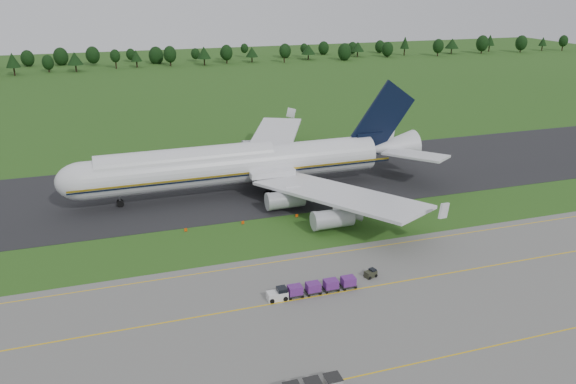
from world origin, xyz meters
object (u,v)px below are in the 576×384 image
object	(u,v)px
aircraft	(244,164)
baggage_train	(311,288)
utility_cart	(371,274)
edge_markers	(270,219)

from	to	relation	value
aircraft	baggage_train	distance (m)	44.67
utility_cart	baggage_train	bearing A→B (deg)	-170.44
baggage_train	edge_markers	distance (m)	27.72
aircraft	utility_cart	bearing A→B (deg)	-77.31
utility_cart	edge_markers	world-z (taller)	utility_cart
aircraft	baggage_train	size ratio (longest dim) A/B	5.83
baggage_train	aircraft	bearing A→B (deg)	88.86
aircraft	utility_cart	world-z (taller)	aircraft
baggage_train	edge_markers	xyz separation A→B (m)	(1.84, 27.65, -0.67)
baggage_train	edge_markers	size ratio (longest dim) A/B	0.42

